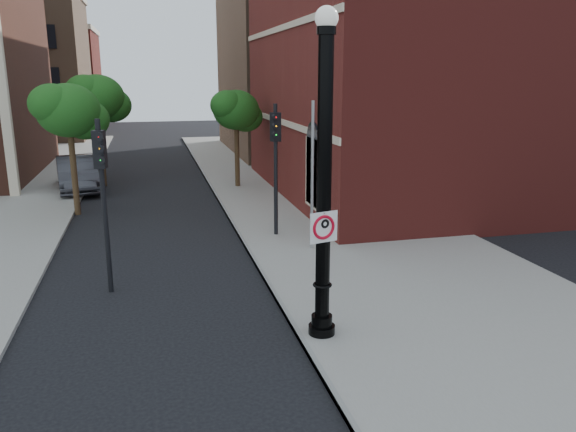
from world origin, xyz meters
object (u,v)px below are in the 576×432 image
object	(u,v)px
parked_car	(77,174)
traffic_signal_left	(102,178)
no_parking_sign	(324,227)
traffic_signal_right	(276,149)
lamppost	(324,197)

from	to	relation	value
parked_car	traffic_signal_left	distance (m)	14.58
no_parking_sign	traffic_signal_right	distance (m)	8.04
no_parking_sign	traffic_signal_left	size ratio (longest dim) A/B	0.14
lamppost	no_parking_sign	size ratio (longest dim) A/B	10.59
lamppost	traffic_signal_right	distance (m)	7.85
no_parking_sign	traffic_signal_left	bearing A→B (deg)	123.46
no_parking_sign	traffic_signal_right	size ratio (longest dim) A/B	0.14
parked_car	traffic_signal_right	distance (m)	13.05
parked_car	lamppost	bearing A→B (deg)	-78.50
parked_car	traffic_signal_right	size ratio (longest dim) A/B	1.11
lamppost	traffic_signal_right	world-z (taller)	lamppost
traffic_signal_left	no_parking_sign	bearing A→B (deg)	-29.45
lamppost	traffic_signal_right	bearing A→B (deg)	84.48
lamppost	no_parking_sign	distance (m)	0.62
traffic_signal_left	traffic_signal_right	size ratio (longest dim) A/B	0.98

